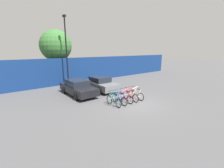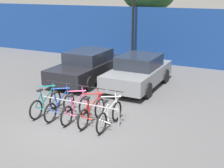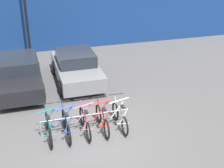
{
  "view_description": "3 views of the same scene",
  "coord_description": "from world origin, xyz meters",
  "views": [
    {
      "loc": [
        -8.11,
        -7.61,
        4.05
      ],
      "look_at": [
        -0.33,
        2.11,
        1.21
      ],
      "focal_mm": 24.0,
      "sensor_mm": 36.0,
      "label": 1
    },
    {
      "loc": [
        4.94,
        -7.4,
        4.1
      ],
      "look_at": [
        0.79,
        1.07,
        1.22
      ],
      "focal_mm": 50.0,
      "sensor_mm": 36.0,
      "label": 2
    },
    {
      "loc": [
        -1.92,
        -8.22,
        5.9
      ],
      "look_at": [
        1.18,
        2.17,
        0.86
      ],
      "focal_mm": 50.0,
      "sensor_mm": 36.0,
      "label": 3
    }
  ],
  "objects": [
    {
      "name": "bicycle_pink",
      "position": [
        -0.25,
        0.53,
        0.38
      ],
      "size": [
        0.68,
        1.71,
        1.05
      ],
      "rotation": [
        0.0,
        0.0,
        -0.06
      ],
      "color": "black",
      "rests_on": "ground"
    },
    {
      "name": "lamp_post",
      "position": [
        -1.57,
        8.5,
        4.16
      ],
      "size": [
        0.24,
        0.44,
        7.58
      ],
      "color": "black",
      "rests_on": "ground"
    },
    {
      "name": "bicycle_red",
      "position": [
        0.35,
        0.53,
        0.38
      ],
      "size": [
        0.68,
        1.71,
        1.05
      ],
      "rotation": [
        0.0,
        0.0,
        0.07
      ],
      "color": "black",
      "rests_on": "ground"
    },
    {
      "name": "bike_rack",
      "position": [
        -0.23,
        0.68,
        0.47
      ],
      "size": [
        2.96,
        0.04,
        0.57
      ],
      "color": "gray",
      "rests_on": "ground"
    },
    {
      "name": "car_black",
      "position": [
        -2.24,
        4.71,
        0.69
      ],
      "size": [
        1.91,
        4.49,
        1.4
      ],
      "color": "black",
      "rests_on": "ground"
    },
    {
      "name": "car_grey",
      "position": [
        0.26,
        4.73,
        0.69
      ],
      "size": [
        1.91,
        4.07,
        1.4
      ],
      "color": "slate",
      "rests_on": "ground"
    },
    {
      "name": "bicycle_teal",
      "position": [
        -1.44,
        0.53,
        0.38
      ],
      "size": [
        0.68,
        1.71,
        1.05
      ],
      "rotation": [
        0.0,
        0.0,
        0.07
      ],
      "color": "black",
      "rests_on": "ground"
    },
    {
      "name": "tree_behind_hoarding",
      "position": [
        -1.72,
        11.3,
        4.52
      ],
      "size": [
        3.78,
        3.78,
        6.44
      ],
      "color": "brown",
      "rests_on": "ground"
    },
    {
      "name": "hoarding_wall",
      "position": [
        0.0,
        9.5,
        1.57
      ],
      "size": [
        36.0,
        0.16,
        3.13
      ],
      "primitive_type": "cube",
      "color": "navy",
      "rests_on": "ground"
    },
    {
      "name": "bicycle_blue",
      "position": [
        -0.87,
        0.53,
        0.38
      ],
      "size": [
        0.68,
        1.71,
        1.05
      ],
      "rotation": [
        0.0,
        0.0,
        0.05
      ],
      "color": "black",
      "rests_on": "ground"
    },
    {
      "name": "bicycle_white",
      "position": [
        0.97,
        0.53,
        0.38
      ],
      "size": [
        0.68,
        1.71,
        1.05
      ],
      "rotation": [
        0.0,
        0.0,
        0.05
      ],
      "color": "black",
      "rests_on": "ground"
    },
    {
      "name": "ground_plane",
      "position": [
        0.0,
        0.0,
        0.0
      ],
      "size": [
        120.0,
        120.0,
        0.0
      ],
      "primitive_type": "plane",
      "color": "#4C4C4F"
    }
  ]
}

